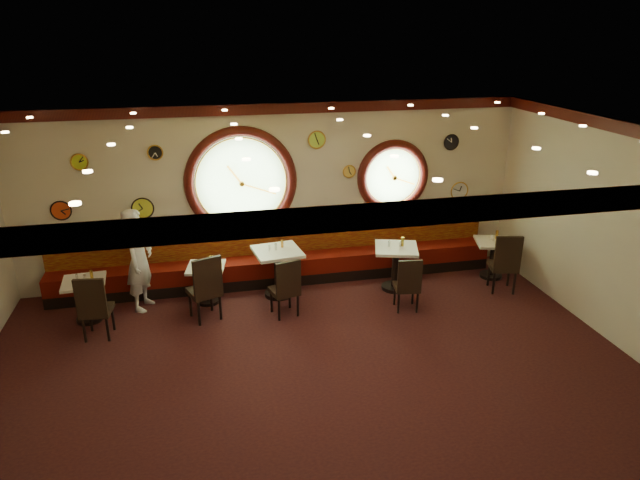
{
  "coord_description": "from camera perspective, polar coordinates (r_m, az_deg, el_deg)",
  "views": [
    {
      "loc": [
        -1.35,
        -6.78,
        4.44
      ],
      "look_at": [
        0.33,
        0.8,
        1.5
      ],
      "focal_mm": 32.0,
      "sensor_mm": 36.0,
      "label": 1
    }
  ],
  "objects": [
    {
      "name": "chair_b",
      "position": [
        9.12,
        -11.34,
        -4.36
      ],
      "size": [
        0.6,
        0.6,
        0.68
      ],
      "rotation": [
        0.0,
        0.0,
        0.36
      ],
      "color": "black",
      "rests_on": "floor"
    },
    {
      "name": "condiment_e_bottle",
      "position": [
        11.04,
        17.27,
        0.5
      ],
      "size": [
        0.05,
        0.05,
        0.16
      ],
      "primitive_type": "cylinder",
      "color": "gold",
      "rests_on": "table_e"
    },
    {
      "name": "wall_clock_3",
      "position": [
        10.22,
        -17.31,
        3.05
      ],
      "size": [
        0.36,
        0.03,
        0.36
      ],
      "primitive_type": "cylinder",
      "rotation": [
        1.57,
        0.0,
        0.0
      ],
      "color": "yellow",
      "rests_on": "wall_back"
    },
    {
      "name": "wall_back",
      "position": [
        10.27,
        -4.47,
        4.63
      ],
      "size": [
        9.0,
        0.02,
        3.2
      ],
      "primitive_type": "cube",
      "color": "beige",
      "rests_on": "floor"
    },
    {
      "name": "waiter",
      "position": [
        9.72,
        -17.64,
        -1.89
      ],
      "size": [
        0.6,
        0.73,
        1.72
      ],
      "primitive_type": "imported",
      "rotation": [
        0.0,
        0.0,
        1.24
      ],
      "color": "white",
      "rests_on": "floor"
    },
    {
      "name": "condiment_a_salt",
      "position": [
        9.68,
        -23.15,
        -3.42
      ],
      "size": [
        0.04,
        0.04,
        0.1
      ],
      "primitive_type": "cylinder",
      "color": "silver",
      "rests_on": "table_a"
    },
    {
      "name": "wall_clock_4",
      "position": [
        11.31,
        13.74,
        4.8
      ],
      "size": [
        0.34,
        0.03,
        0.34
      ],
      "primitive_type": "cylinder",
      "rotation": [
        1.57,
        0.0,
        0.0
      ],
      "color": "white",
      "rests_on": "wall_back"
    },
    {
      "name": "porthole_left_glass",
      "position": [
        10.14,
        -7.88,
        5.74
      ],
      "size": [
        1.66,
        0.02,
        1.66
      ],
      "primitive_type": "cylinder",
      "rotation": [
        1.57,
        0.0,
        0.0
      ],
      "color": "#91C878",
      "rests_on": "wall_back"
    },
    {
      "name": "wall_clock_8",
      "position": [
        10.41,
        2.93,
        6.87
      ],
      "size": [
        0.22,
        0.03,
        0.22
      ],
      "primitive_type": "cylinder",
      "rotation": [
        1.57,
        0.0,
        0.0
      ],
      "color": "#E4BD4C",
      "rests_on": "wall_back"
    },
    {
      "name": "wall_clock_9",
      "position": [
        10.28,
        -14.92,
        1.64
      ],
      "size": [
        0.2,
        0.03,
        0.2
      ],
      "primitive_type": "cylinder",
      "rotation": [
        1.57,
        0.0,
        0.0
      ],
      "color": "silver",
      "rests_on": "wall_back"
    },
    {
      "name": "condiment_d_bottle",
      "position": [
        10.07,
        8.25,
        -0.16
      ],
      "size": [
        0.05,
        0.05,
        0.16
      ],
      "primitive_type": "cylinder",
      "color": "gold",
      "rests_on": "table_d"
    },
    {
      "name": "condiment_d_salt",
      "position": [
        10.03,
        6.92,
        -0.36
      ],
      "size": [
        0.04,
        0.04,
        0.11
      ],
      "primitive_type": "cylinder",
      "color": "silver",
      "rests_on": "table_d"
    },
    {
      "name": "banquette_base",
      "position": [
        10.53,
        -4.03,
        -3.66
      ],
      "size": [
        8.0,
        0.55,
        0.2
      ],
      "primitive_type": "cube",
      "color": "black",
      "rests_on": "floor"
    },
    {
      "name": "chair_a",
      "position": [
        9.07,
        -21.7,
        -5.96
      ],
      "size": [
        0.48,
        0.48,
        0.64
      ],
      "rotation": [
        0.0,
        0.0,
        -0.12
      ],
      "color": "black",
      "rests_on": "floor"
    },
    {
      "name": "chair_d",
      "position": [
        9.38,
        8.81,
        -4.1
      ],
      "size": [
        0.44,
        0.44,
        0.58
      ],
      "rotation": [
        0.0,
        0.0,
        -0.14
      ],
      "color": "black",
      "rests_on": "floor"
    },
    {
      "name": "table_a",
      "position": [
        9.75,
        -22.36,
        -5.15
      ],
      "size": [
        0.68,
        0.68,
        0.7
      ],
      "color": "black",
      "rests_on": "floor"
    },
    {
      "name": "condiment_a_bottle",
      "position": [
        9.62,
        -21.88,
        -3.23
      ],
      "size": [
        0.05,
        0.05,
        0.15
      ],
      "primitive_type": "cylinder",
      "color": "gold",
      "rests_on": "table_a"
    },
    {
      "name": "table_b",
      "position": [
        9.8,
        -11.26,
        -3.91
      ],
      "size": [
        0.7,
        0.7,
        0.67
      ],
      "color": "black",
      "rests_on": "floor"
    },
    {
      "name": "banquette_back",
      "position": [
        10.48,
        -4.3,
        0.07
      ],
      "size": [
        8.0,
        0.1,
        0.55
      ],
      "primitive_type": "cube",
      "color": "#610C07",
      "rests_on": "wall_back"
    },
    {
      "name": "wall_right",
      "position": [
        9.4,
        26.86,
        0.84
      ],
      "size": [
        0.02,
        6.0,
        3.2
      ],
      "primitive_type": "cube",
      "color": "beige",
      "rests_on": "floor"
    },
    {
      "name": "condiment_e_salt",
      "position": [
        10.98,
        16.77,
        0.3
      ],
      "size": [
        0.04,
        0.04,
        0.11
      ],
      "primitive_type": "cylinder",
      "color": "silver",
      "rests_on": "table_e"
    },
    {
      "name": "banquette_seat",
      "position": [
        10.43,
        -4.06,
        -2.4
      ],
      "size": [
        8.0,
        0.55,
        0.3
      ],
      "primitive_type": "cube",
      "color": "#550C07",
      "rests_on": "banquette_base"
    },
    {
      "name": "condiment_c_bottle",
      "position": [
        9.81,
        -3.81,
        -0.34
      ],
      "size": [
        0.05,
        0.05,
        0.14
      ],
      "primitive_type": "cylinder",
      "color": "orange",
      "rests_on": "table_c"
    },
    {
      "name": "porthole_left_ring",
      "position": [
        10.1,
        -7.86,
        5.68
      ],
      "size": [
        1.61,
        0.03,
        1.61
      ],
      "primitive_type": "torus",
      "rotation": [
        1.57,
        0.0,
        0.0
      ],
      "color": "gold",
      "rests_on": "wall_back"
    },
    {
      "name": "condiment_d_pepper",
      "position": [
        10.05,
        8.05,
        -0.41
      ],
      "size": [
        0.03,
        0.03,
        0.09
      ],
      "primitive_type": "cylinder",
      "color": "#BCBCC1",
      "rests_on": "table_d"
    },
    {
      "name": "wall_clock_6",
      "position": [
        10.13,
        -22.92,
        7.2
      ],
      "size": [
        0.26,
        0.03,
        0.26
      ],
      "primitive_type": "cylinder",
      "rotation": [
        1.57,
        0.0,
        0.0
      ],
      "color": "#B8D62A",
      "rests_on": "wall_back"
    },
    {
      "name": "wall_clock_0",
      "position": [
        10.4,
        -24.47,
        2.71
      ],
      "size": [
        0.32,
        0.03,
        0.32
      ],
      "primitive_type": "cylinder",
      "rotation": [
        1.57,
        0.0,
        0.0
      ],
      "color": "red",
      "rests_on": "wall_back"
    },
    {
      "name": "wall_clock_1",
      "position": [
        10.5,
        0.22,
        2.76
      ],
      "size": [
        0.24,
        0.03,
        0.24
      ],
      "primitive_type": "cylinder",
      "rotation": [
        1.57,
        0.0,
        0.0
      ],
      "color": "red",
      "rests_on": "wall_back"
    },
    {
      "name": "porthole_right_glass",
      "position": [
        10.73,
        7.27,
        6.33
      ],
      "size": [
        1.1,
        0.02,
        1.1
      ],
      "primitive_type": "cylinder",
      "rotation": [
        1.57,
        0.0,
        0.0
      ],
      "color": "#91C878",
      "rests_on": "wall_back"
    },
    {
      "name": "chair_e",
      "position": [
        10.4,
        18.06,
        -1.89
      ],
      "size": [
        0.55,
        0.55,
        0.67
      ],
      "rotation": [
        0.0,
        0.0,
        -0.24
      ],
      "color": "black",
      "rests_on": "floor"
    },
    {
      "name": "wall_clock_2",
      "position": [
        10.98,
        12.97,
        9.52
      ],
      "size": [
        0.28,
        0.03,
        0.28
      ],
      "primitive_type": "cylinder",
      "rotation": [
        1.57,
        0.0,
        0.0
      ],
      "color": "black",
      "rests_on": "wall_back"
    },
    {
      "name": "wall_front",
      "position": [
        4.92,
        6.07,
        -14.67
      ],
      "size": [
        9.0,
        0.02,
        3.2
      ],
      "primitive_type": "cube",
      "color": "beige",
      "rests_on": "floor"
    },
    {
      "name": "molding_front",
      "position": [
        4.27,
        6.61,
        2.48
      ],
      "size": [
        9.0,
        0.1,
        0.18
      ],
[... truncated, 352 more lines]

